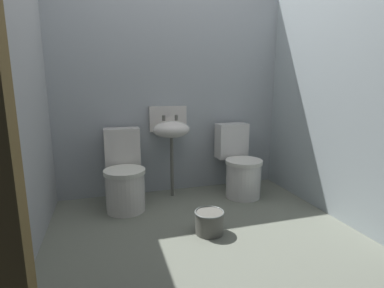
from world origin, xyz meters
name	(u,v)px	position (x,y,z in m)	size (l,w,h in m)	color
ground_plane	(200,233)	(0.00, 0.00, -0.04)	(2.95, 2.42, 0.08)	slate
wall_back	(172,95)	(0.00, 1.06, 1.10)	(2.95, 0.10, 2.21)	#9AA2A8
wall_left	(17,102)	(-1.32, 0.10, 1.10)	(0.10, 2.22, 2.21)	#9CA0A3
wall_right	(330,97)	(1.32, 0.10, 1.10)	(0.10, 2.22, 2.21)	#97A3A7
toilet_left	(124,177)	(-0.59, 0.66, 0.32)	(0.41, 0.60, 0.78)	silver
toilet_right	(240,167)	(0.68, 0.66, 0.32)	(0.42, 0.61, 0.78)	silver
sink	(171,129)	(-0.06, 0.85, 0.75)	(0.42, 0.34, 0.99)	#5B5B54
bucket	(209,222)	(0.05, -0.09, 0.10)	(0.25, 0.25, 0.19)	#5B5B54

